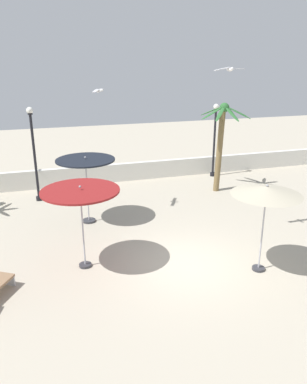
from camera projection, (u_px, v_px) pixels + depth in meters
The scene contains 10 objects.
ground_plane at pixel (183, 264), 12.39m from camera, with size 56.00×56.00×0.00m, color #B2A893.
boundary_wall at pixel (121, 172), 20.67m from camera, with size 25.20×0.30×0.98m, color silver.
patio_umbrella_0 at pixel (80, 194), 11.42m from camera, with size 2.40×2.40×2.77m.
patio_umbrella_1 at pixel (267, 192), 11.17m from camera, with size 2.12×2.12×2.88m.
patio_umbrella_2 at pixel (86, 165), 14.80m from camera, with size 2.32×2.32×2.77m.
palm_tree_1 at pixel (221, 135), 18.38m from camera, with size 2.63×2.64×4.41m.
lamp_post_0 at pixel (214, 138), 20.97m from camera, with size 0.30×0.30×4.08m.
lamp_post_1 at pixel (34, 152), 17.18m from camera, with size 0.30×0.30×4.38m.
seagull_0 at pixel (98, 90), 14.75m from camera, with size 0.59×0.99×0.14m.
seagull_1 at pixel (230, 69), 12.17m from camera, with size 1.07×0.38×0.14m.
Camera 1 is at (-4.13, -10.13, 6.36)m, focal length 35.26 mm.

